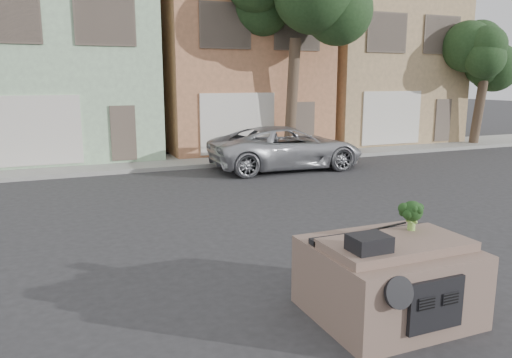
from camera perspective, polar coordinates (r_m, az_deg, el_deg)
ground_plane at (r=9.71m, az=3.72°, el=-7.87°), size 120.00×120.00×0.00m
sidewalk at (r=19.39m, az=-10.25°, el=1.93°), size 40.00×3.00×0.15m
townhouse_mint at (r=22.71m, az=-21.74°, el=12.05°), size 7.20×8.20×7.55m
townhouse_tan at (r=24.11m, az=-3.20°, el=12.74°), size 7.20×8.20×7.55m
townhouse_beige at (r=27.56m, az=12.01°, el=12.34°), size 7.20×8.20×7.55m
silver_pickup at (r=18.08m, az=3.51°, el=1.17°), size 5.64×2.74×1.54m
tree_near at (r=20.20m, az=4.20°, el=14.34°), size 4.40×4.00×8.50m
tree_far at (r=26.26m, az=24.32°, el=9.96°), size 3.20×3.00×6.00m
car_dashboard at (r=7.14m, az=14.77°, el=-10.71°), size 2.00×1.80×1.12m
instrument_hump at (r=6.32m, az=12.80°, el=-7.16°), size 0.48×0.38×0.20m
wiper_arm at (r=7.40m, az=14.94°, el=-5.24°), size 0.69×0.15×0.02m
broccoli at (r=7.29m, az=17.40°, el=-3.97°), size 0.41×0.41×0.43m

